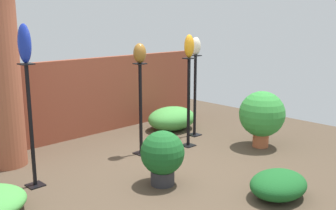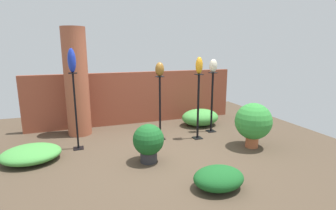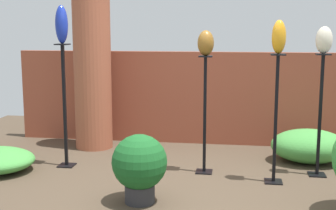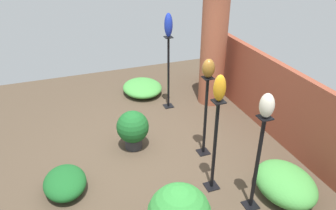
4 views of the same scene
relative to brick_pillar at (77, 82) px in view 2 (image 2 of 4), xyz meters
name	(u,v)px [view 2 (image 2 of 4)]	position (x,y,z in m)	size (l,w,h in m)	color
ground_plane	(164,154)	(1.50, -1.83, -1.25)	(8.00, 8.00, 0.00)	#4C3D2D
brick_wall_back	(136,98)	(1.50, 0.50, -0.55)	(5.60, 0.12, 1.40)	brown
brick_pillar	(77,82)	(0.00, 0.00, 0.00)	(0.54, 0.54, 2.49)	#9E5138
pedestal_bronze	(160,111)	(1.70, -0.98, -0.59)	(0.20, 0.20, 1.43)	black
pedestal_ivory	(212,105)	(3.06, -0.89, -0.57)	(0.20, 0.20, 1.46)	black
pedestal_cobalt	(76,115)	(-0.06, -0.98, -0.52)	(0.20, 0.20, 1.56)	black
pedestal_amber	(198,109)	(2.52, -1.23, -0.56)	(0.20, 0.20, 1.47)	black
art_vase_bronze	(160,69)	(1.70, -0.98, 0.33)	(0.19, 0.20, 0.30)	brown
art_vase_ivory	(213,66)	(3.06, -0.89, 0.37)	(0.19, 0.17, 0.31)	beige
art_vase_cobalt	(72,60)	(-0.06, -0.98, 0.55)	(0.15, 0.17, 0.47)	#192D9E
art_vase_amber	(199,65)	(2.52, -1.23, 0.41)	(0.16, 0.17, 0.37)	orange
potted_plant_mid_left	(148,141)	(1.13, -2.07, -0.85)	(0.56, 0.56, 0.71)	#2D2D33
potted_plant_front_left	(253,122)	(3.35, -2.10, -0.70)	(0.75, 0.75, 0.93)	#B25B38
foliage_bed_east	(219,178)	(1.85, -3.31, -1.09)	(0.77, 0.62, 0.32)	#195923
foliage_bed_west	(200,117)	(3.04, -0.33, -1.03)	(0.99, 0.80, 0.44)	#479942
foliage_bed_center	(31,154)	(-0.88, -1.33, -1.11)	(1.04, 0.90, 0.28)	#479942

